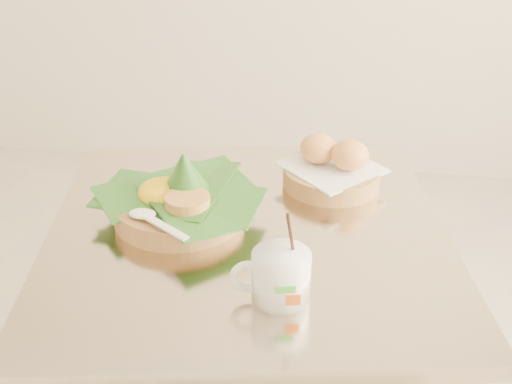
# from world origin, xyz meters

# --- Properties ---
(cafe_table) EXTENTS (0.81, 0.81, 0.75)m
(cafe_table) POSITION_xyz_m (0.15, 0.00, 0.53)
(cafe_table) COLOR gray
(cafe_table) RESTS_ON floor
(rice_basket) EXTENTS (0.29, 0.30, 0.15)m
(rice_basket) POSITION_xyz_m (0.02, 0.03, 0.79)
(rice_basket) COLOR #A97C48
(rice_basket) RESTS_ON cafe_table
(bread_basket) EXTENTS (0.23, 0.23, 0.10)m
(bread_basket) POSITION_xyz_m (0.29, 0.20, 0.79)
(bread_basket) COLOR #A97C48
(bread_basket) RESTS_ON cafe_table
(coffee_mug) EXTENTS (0.12, 0.09, 0.15)m
(coffee_mug) POSITION_xyz_m (0.23, -0.18, 0.79)
(coffee_mug) COLOR white
(coffee_mug) RESTS_ON cafe_table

